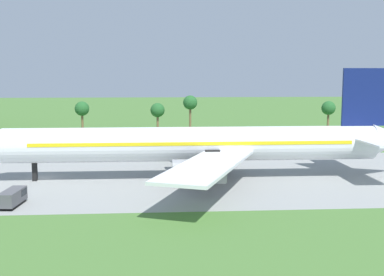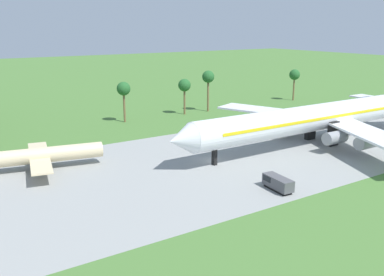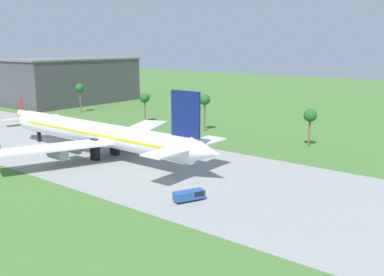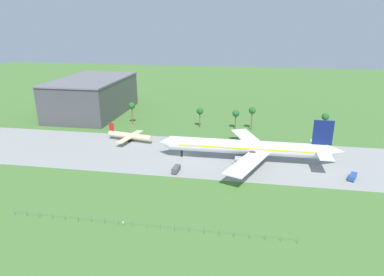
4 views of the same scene
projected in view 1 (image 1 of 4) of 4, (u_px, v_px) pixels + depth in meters
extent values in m
plane|color=#477233|center=(43.00, 178.00, 81.08)|extent=(600.00, 600.00, 0.00)
cube|color=gray|center=(43.00, 178.00, 81.08)|extent=(320.00, 44.00, 0.02)
cylinder|color=white|center=(192.00, 144.00, 79.98)|extent=(61.56, 5.70, 5.70)
cube|color=yellow|center=(192.00, 141.00, 79.92)|extent=(52.33, 5.81, 0.57)
cube|color=navy|center=(364.00, 97.00, 80.99)|extent=(7.41, 0.50, 9.69)
cube|color=white|center=(364.00, 137.00, 81.89)|extent=(5.13, 22.80, 0.30)
cube|color=white|center=(209.00, 165.00, 66.77)|extent=(17.04, 27.95, 0.44)
cube|color=white|center=(194.00, 139.00, 93.63)|extent=(17.04, 27.95, 0.44)
cylinder|color=gray|center=(189.00, 168.00, 73.49)|extent=(5.13, 2.57, 2.57)
cylinder|color=gray|center=(208.00, 175.00, 68.01)|extent=(5.13, 2.57, 2.57)
cylinder|color=gray|center=(184.00, 153.00, 87.03)|extent=(5.13, 2.57, 2.57)
cylinder|color=gray|center=(195.00, 148.00, 92.82)|extent=(5.13, 2.57, 2.57)
cube|color=black|center=(35.00, 165.00, 78.61)|extent=(0.70, 0.90, 5.29)
cube|color=black|center=(212.00, 166.00, 77.50)|extent=(2.40, 1.20, 5.29)
cube|color=black|center=(208.00, 159.00, 83.71)|extent=(2.40, 1.20, 5.29)
cube|color=black|center=(13.00, 205.00, 63.59)|extent=(2.22, 4.86, 0.40)
cube|color=#4C4C51|center=(12.00, 197.00, 63.45)|extent=(2.49, 5.71, 1.77)
cube|color=black|center=(17.00, 192.00, 64.93)|extent=(2.21, 2.12, 0.90)
cylinder|color=brown|center=(158.00, 128.00, 121.90)|extent=(0.56, 0.56, 7.88)
sphere|color=#235B28|center=(158.00, 110.00, 121.31)|extent=(3.60, 3.60, 3.60)
cylinder|color=brown|center=(328.00, 126.00, 124.93)|extent=(0.56, 0.56, 8.21)
sphere|color=#235B28|center=(329.00, 108.00, 124.32)|extent=(3.60, 3.60, 3.60)
cylinder|color=brown|center=(190.00, 124.00, 122.35)|extent=(0.56, 0.56, 9.77)
sphere|color=#235B28|center=(190.00, 102.00, 121.64)|extent=(3.60, 3.60, 3.60)
cylinder|color=brown|center=(83.00, 128.00, 120.57)|extent=(0.56, 0.56, 8.35)
sphere|color=#235B28|center=(82.00, 109.00, 119.95)|extent=(3.60, 3.60, 3.60)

